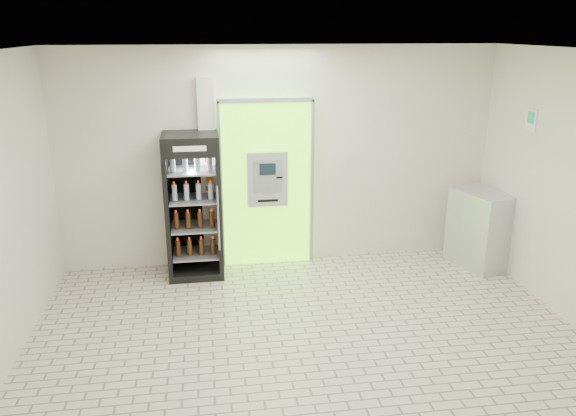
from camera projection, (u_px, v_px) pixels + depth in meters
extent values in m
plane|color=beige|center=(313.00, 351.00, 5.83)|extent=(6.00, 6.00, 0.00)
plane|color=silver|center=(280.00, 157.00, 7.72)|extent=(6.00, 0.00, 6.00)
plane|color=silver|center=(404.00, 360.00, 3.02)|extent=(6.00, 0.00, 6.00)
plane|color=white|center=(317.00, 52.00, 4.91)|extent=(6.00, 6.00, 0.00)
cube|color=#74EE15|center=(266.00, 184.00, 7.74)|extent=(1.20, 0.12, 2.30)
cube|color=gray|center=(266.00, 100.00, 7.32)|extent=(1.28, 0.04, 0.06)
cube|color=gray|center=(221.00, 187.00, 7.58)|extent=(0.04, 0.04, 2.30)
cube|color=gray|center=(312.00, 183.00, 7.76)|extent=(0.04, 0.04, 2.30)
cube|color=black|center=(274.00, 229.00, 7.90)|extent=(0.62, 0.01, 0.67)
cube|color=black|center=(240.00, 125.00, 7.38)|extent=(0.22, 0.01, 0.18)
cube|color=#B7BAC0|center=(267.00, 179.00, 7.60)|extent=(0.55, 0.12, 0.75)
cube|color=black|center=(268.00, 169.00, 7.50)|extent=(0.22, 0.01, 0.16)
cube|color=gray|center=(268.00, 189.00, 7.58)|extent=(0.16, 0.01, 0.12)
cube|color=black|center=(280.00, 178.00, 7.55)|extent=(0.09, 0.01, 0.02)
cube|color=black|center=(268.00, 201.00, 7.63)|extent=(0.28, 0.01, 0.03)
cube|color=silver|center=(209.00, 175.00, 7.60)|extent=(0.22, 0.10, 2.60)
cube|color=#193FB2|center=(208.00, 151.00, 7.44)|extent=(0.09, 0.01, 0.06)
cube|color=red|center=(208.00, 160.00, 7.48)|extent=(0.09, 0.01, 0.06)
cube|color=yellow|center=(209.00, 170.00, 7.52)|extent=(0.09, 0.01, 0.06)
cube|color=orange|center=(209.00, 179.00, 7.56)|extent=(0.09, 0.01, 0.06)
cube|color=red|center=(210.00, 188.00, 7.60)|extent=(0.09, 0.01, 0.06)
cube|color=black|center=(194.00, 206.00, 7.40)|extent=(0.73, 0.66, 1.92)
cube|color=black|center=(194.00, 199.00, 7.69)|extent=(0.72, 0.05, 1.92)
cube|color=red|center=(190.00, 149.00, 6.84)|extent=(0.71, 0.01, 0.23)
cube|color=white|center=(190.00, 149.00, 6.84)|extent=(0.40, 0.01, 0.07)
cube|color=black|center=(197.00, 269.00, 7.68)|extent=(0.73, 0.66, 0.10)
cylinder|color=gray|center=(218.00, 219.00, 7.15)|extent=(0.02, 0.02, 0.86)
cube|color=gray|center=(196.00, 253.00, 7.61)|extent=(0.61, 0.56, 0.02)
cube|color=gray|center=(195.00, 226.00, 7.49)|extent=(0.61, 0.56, 0.02)
cube|color=gray|center=(193.00, 199.00, 7.37)|extent=(0.61, 0.56, 0.02)
cube|color=gray|center=(192.00, 171.00, 7.26)|extent=(0.61, 0.56, 0.02)
cube|color=#B7BAC0|center=(480.00, 229.00, 7.79)|extent=(0.75, 0.93, 1.08)
cube|color=gray|center=(462.00, 226.00, 7.74)|extent=(0.24, 0.76, 0.01)
cube|color=white|center=(531.00, 120.00, 6.91)|extent=(0.02, 0.22, 0.26)
cube|color=#0C8D47|center=(531.00, 118.00, 6.90)|extent=(0.00, 0.14, 0.14)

